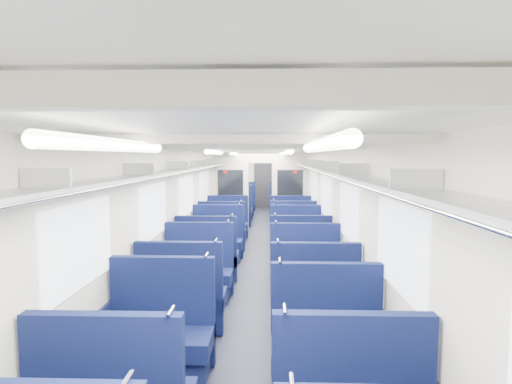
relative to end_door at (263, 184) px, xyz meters
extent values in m
cube|color=black|center=(0.00, -8.94, -1.00)|extent=(2.80, 18.00, 0.01)
cube|color=silver|center=(0.00, -8.94, 1.35)|extent=(2.80, 18.00, 0.01)
cube|color=beige|center=(-1.40, -8.94, 0.18)|extent=(0.02, 18.00, 2.35)
cube|color=#101638|center=(-1.39, -8.94, -0.65)|extent=(0.03, 17.90, 0.70)
cube|color=beige|center=(1.40, -8.94, 0.18)|extent=(0.02, 18.00, 2.35)
cube|color=#101638|center=(1.39, -8.94, -0.65)|extent=(0.03, 17.90, 0.70)
cube|color=beige|center=(0.00, 0.06, 0.18)|extent=(2.80, 0.02, 2.35)
cube|color=#B2B5BA|center=(-1.22, -8.94, 0.97)|extent=(0.34, 17.40, 0.04)
cylinder|color=silver|center=(-1.04, -8.94, 0.95)|extent=(0.02, 17.40, 0.02)
cube|color=#B2B5BA|center=(-1.22, -14.94, 1.05)|extent=(0.34, 0.03, 0.14)
cube|color=#B2B5BA|center=(-1.22, -12.94, 1.05)|extent=(0.34, 0.03, 0.14)
cube|color=#B2B5BA|center=(-1.22, -10.94, 1.05)|extent=(0.34, 0.03, 0.14)
cube|color=#B2B5BA|center=(-1.22, -8.94, 1.05)|extent=(0.34, 0.03, 0.14)
cube|color=#B2B5BA|center=(-1.22, -6.94, 1.05)|extent=(0.34, 0.03, 0.14)
cube|color=#B2B5BA|center=(-1.22, -4.94, 1.05)|extent=(0.34, 0.03, 0.14)
cube|color=#B2B5BA|center=(-1.22, -2.94, 1.05)|extent=(0.34, 0.03, 0.14)
cube|color=#B2B5BA|center=(-1.22, -0.94, 1.05)|extent=(0.34, 0.03, 0.14)
cube|color=#B2B5BA|center=(1.22, -8.94, 0.97)|extent=(0.34, 17.40, 0.04)
cylinder|color=silver|center=(1.04, -8.94, 0.95)|extent=(0.02, 17.40, 0.02)
cube|color=#B2B5BA|center=(1.22, -14.94, 1.05)|extent=(0.34, 0.03, 0.14)
cube|color=#B2B5BA|center=(1.22, -12.94, 1.05)|extent=(0.34, 0.03, 0.14)
cube|color=#B2B5BA|center=(1.22, -10.94, 1.05)|extent=(0.34, 0.03, 0.14)
cube|color=#B2B5BA|center=(1.22, -8.94, 1.05)|extent=(0.34, 0.03, 0.14)
cube|color=#B2B5BA|center=(1.22, -6.94, 1.05)|extent=(0.34, 0.03, 0.14)
cube|color=#B2B5BA|center=(1.22, -4.94, 1.05)|extent=(0.34, 0.03, 0.14)
cube|color=#B2B5BA|center=(1.22, -2.94, 1.05)|extent=(0.34, 0.03, 0.14)
cube|color=#B2B5BA|center=(1.22, -0.94, 1.05)|extent=(0.34, 0.03, 0.14)
cube|color=white|center=(-1.38, -14.14, 0.42)|extent=(0.02, 1.30, 0.75)
cube|color=white|center=(-1.38, -11.84, 0.42)|extent=(0.02, 1.30, 0.75)
cube|color=white|center=(-1.38, -9.54, 0.42)|extent=(0.02, 1.30, 0.75)
cube|color=white|center=(-1.38, -7.24, 0.42)|extent=(0.02, 1.30, 0.75)
cube|color=white|center=(-1.38, -4.44, 0.42)|extent=(0.02, 1.30, 0.75)
cube|color=white|center=(-1.38, -2.14, 0.42)|extent=(0.02, 1.30, 0.75)
cube|color=white|center=(1.38, -14.14, 0.42)|extent=(0.02, 1.30, 0.75)
cube|color=white|center=(1.38, -11.84, 0.42)|extent=(0.02, 1.30, 0.75)
cube|color=white|center=(1.38, -9.54, 0.42)|extent=(0.02, 1.30, 0.75)
cube|color=white|center=(1.38, -7.24, 0.42)|extent=(0.02, 1.30, 0.75)
cube|color=white|center=(1.38, -4.44, 0.42)|extent=(0.02, 1.30, 0.75)
cube|color=white|center=(1.38, -2.14, 0.42)|extent=(0.02, 1.30, 0.75)
cube|color=beige|center=(0.00, -16.94, 1.31)|extent=(2.70, 0.06, 0.06)
cube|color=beige|center=(0.00, -14.94, 1.31)|extent=(2.70, 0.06, 0.06)
cube|color=beige|center=(0.00, -12.94, 1.31)|extent=(2.70, 0.06, 0.06)
cube|color=beige|center=(0.00, -10.94, 1.31)|extent=(2.70, 0.06, 0.06)
cube|color=beige|center=(0.00, -8.94, 1.31)|extent=(2.70, 0.06, 0.06)
cube|color=beige|center=(0.00, -6.94, 1.31)|extent=(2.70, 0.06, 0.06)
cube|color=beige|center=(0.00, -4.94, 1.31)|extent=(2.70, 0.06, 0.06)
cube|color=beige|center=(0.00, -2.94, 1.31)|extent=(2.70, 0.06, 0.06)
cube|color=beige|center=(0.00, -0.94, 1.31)|extent=(2.70, 0.06, 0.06)
cylinder|color=white|center=(-0.55, -15.44, 1.26)|extent=(0.07, 1.60, 0.07)
cylinder|color=white|center=(-0.55, -11.44, 1.26)|extent=(0.07, 1.60, 0.07)
cylinder|color=white|center=(-0.55, -7.94, 1.26)|extent=(0.07, 1.60, 0.07)
cylinder|color=white|center=(-0.55, -3.44, 1.26)|extent=(0.07, 1.60, 0.07)
cylinder|color=white|center=(0.55, -15.44, 1.26)|extent=(0.07, 1.60, 0.07)
cylinder|color=white|center=(0.55, -11.44, 1.26)|extent=(0.07, 1.60, 0.07)
cylinder|color=white|center=(0.55, -7.94, 1.26)|extent=(0.07, 1.60, 0.07)
cylinder|color=white|center=(0.55, -3.44, 1.26)|extent=(0.07, 1.60, 0.07)
cube|color=black|center=(0.00, 0.00, 0.00)|extent=(0.75, 0.06, 2.00)
cube|color=beige|center=(-0.88, -5.47, 0.18)|extent=(1.05, 0.08, 2.35)
cube|color=black|center=(-0.87, -5.52, 0.40)|extent=(0.76, 0.02, 0.80)
cylinder|color=red|center=(-1.02, -5.53, 0.75)|extent=(0.12, 0.01, 0.12)
cube|color=beige|center=(0.88, -5.47, 0.18)|extent=(1.05, 0.08, 2.35)
cube|color=black|center=(0.87, -5.52, 0.40)|extent=(0.76, 0.02, 0.80)
cylinder|color=red|center=(1.02, -5.53, 0.75)|extent=(0.12, 0.01, 0.12)
cube|color=beige|center=(0.00, -5.47, 1.17)|extent=(0.70, 0.08, 0.35)
cylinder|color=silver|center=(-0.37, -15.89, 0.19)|extent=(0.02, 0.16, 0.02)
cylinder|color=silver|center=(0.37, -15.89, 0.19)|extent=(0.02, 0.16, 0.02)
cylinder|color=silver|center=(-0.37, -15.04, 0.19)|extent=(0.02, 0.16, 0.02)
cylinder|color=silver|center=(0.37, -14.98, 0.19)|extent=(0.02, 0.16, 0.02)
cube|color=#0E1743|center=(-0.83, -13.73, -0.63)|extent=(1.08, 0.56, 0.18)
cube|color=#0E1438|center=(-0.83, -13.73, -0.86)|extent=(0.99, 0.45, 0.28)
cube|color=#0E1743|center=(-0.83, -13.50, -0.41)|extent=(1.08, 0.10, 1.15)
cylinder|color=silver|center=(-0.37, -13.50, 0.19)|extent=(0.02, 0.16, 0.02)
cube|color=#0E1743|center=(0.83, -13.92, -0.63)|extent=(1.08, 0.56, 0.18)
cube|color=#0E1438|center=(0.83, -13.92, -0.86)|extent=(0.99, 0.45, 0.28)
cube|color=#0E1743|center=(0.83, -13.69, -0.41)|extent=(1.08, 0.10, 1.15)
cylinder|color=silver|center=(0.37, -13.69, 0.19)|extent=(0.02, 0.16, 0.02)
cube|color=#0E1743|center=(-0.83, -12.52, -0.63)|extent=(1.08, 0.56, 0.18)
cube|color=#0E1438|center=(-0.83, -12.52, -0.86)|extent=(0.99, 0.45, 0.28)
cube|color=#0E1743|center=(-0.83, -12.75, -0.41)|extent=(1.08, 0.10, 1.15)
cylinder|color=silver|center=(-0.37, -12.75, 0.19)|extent=(0.02, 0.16, 0.02)
cube|color=#0E1743|center=(0.83, -12.51, -0.63)|extent=(1.08, 0.56, 0.18)
cube|color=#0E1438|center=(0.83, -12.51, -0.86)|extent=(0.99, 0.45, 0.28)
cube|color=#0E1743|center=(0.83, -12.75, -0.41)|extent=(1.08, 0.10, 1.15)
cylinder|color=silver|center=(0.37, -12.75, 0.19)|extent=(0.02, 0.16, 0.02)
cube|color=#0E1743|center=(-0.83, -11.49, -0.63)|extent=(1.08, 0.56, 0.18)
cube|color=#0E1438|center=(-0.83, -11.49, -0.86)|extent=(0.99, 0.45, 0.28)
cube|color=#0E1743|center=(-0.83, -11.26, -0.41)|extent=(1.08, 0.10, 1.15)
cylinder|color=silver|center=(-0.37, -11.26, 0.19)|extent=(0.02, 0.16, 0.02)
cube|color=#0E1743|center=(0.83, -11.53, -0.63)|extent=(1.08, 0.56, 0.18)
cube|color=#0E1438|center=(0.83, -11.53, -0.86)|extent=(0.99, 0.45, 0.28)
cube|color=#0E1743|center=(0.83, -11.29, -0.41)|extent=(1.08, 0.10, 1.15)
cylinder|color=silver|center=(0.37, -11.29, 0.19)|extent=(0.02, 0.16, 0.02)
cube|color=#0E1743|center=(-0.83, -10.36, -0.63)|extent=(1.08, 0.56, 0.18)
cube|color=#0E1438|center=(-0.83, -10.36, -0.86)|extent=(0.99, 0.45, 0.28)
cube|color=#0E1743|center=(-0.83, -10.59, -0.41)|extent=(1.08, 0.10, 1.15)
cylinder|color=silver|center=(-0.37, -10.59, 0.19)|extent=(0.02, 0.16, 0.02)
cube|color=#0E1743|center=(0.83, -10.23, -0.63)|extent=(1.08, 0.56, 0.18)
cube|color=#0E1438|center=(0.83, -10.23, -0.86)|extent=(0.99, 0.45, 0.28)
cube|color=#0E1743|center=(0.83, -10.46, -0.41)|extent=(1.08, 0.10, 1.15)
cylinder|color=silver|center=(0.37, -10.46, 0.19)|extent=(0.02, 0.16, 0.02)
cube|color=#0E1743|center=(-0.83, -9.13, -0.63)|extent=(1.08, 0.56, 0.18)
cube|color=#0E1438|center=(-0.83, -9.13, -0.86)|extent=(0.99, 0.45, 0.28)
cube|color=#0E1743|center=(-0.83, -8.90, -0.41)|extent=(1.08, 0.10, 1.15)
cylinder|color=silver|center=(-0.37, -8.90, 0.19)|extent=(0.02, 0.16, 0.02)
cube|color=#0E1743|center=(0.83, -9.14, -0.63)|extent=(1.08, 0.56, 0.18)
cube|color=#0E1438|center=(0.83, -9.14, -0.86)|extent=(0.99, 0.45, 0.28)
cube|color=#0E1743|center=(0.83, -8.91, -0.41)|extent=(1.08, 0.10, 1.15)
cylinder|color=silver|center=(0.37, -8.91, 0.19)|extent=(0.02, 0.16, 0.02)
cube|color=#0E1743|center=(-0.83, -8.01, -0.63)|extent=(1.08, 0.56, 0.18)
cube|color=#0E1438|center=(-0.83, -8.01, -0.86)|extent=(0.99, 0.45, 0.28)
cube|color=#0E1743|center=(-0.83, -8.25, -0.41)|extent=(1.08, 0.10, 1.15)
cylinder|color=silver|center=(-0.37, -8.25, 0.19)|extent=(0.02, 0.16, 0.02)
cube|color=#0E1743|center=(0.83, -7.86, -0.63)|extent=(1.08, 0.56, 0.18)
cube|color=#0E1438|center=(0.83, -7.86, -0.86)|extent=(0.99, 0.45, 0.28)
cube|color=#0E1743|center=(0.83, -8.09, -0.41)|extent=(1.08, 0.10, 1.15)
cylinder|color=silver|center=(0.37, -8.09, 0.19)|extent=(0.02, 0.16, 0.02)
cube|color=#0E1743|center=(-0.83, -7.03, -0.63)|extent=(1.08, 0.56, 0.18)
cube|color=#0E1438|center=(-0.83, -7.03, -0.86)|extent=(0.99, 0.45, 0.28)
cube|color=#0E1743|center=(-0.83, -6.80, -0.41)|extent=(1.08, 0.10, 1.15)
cylinder|color=silver|center=(-0.37, -6.80, 0.19)|extent=(0.02, 0.16, 0.02)
cube|color=#0E1743|center=(0.83, -7.06, -0.63)|extent=(1.08, 0.56, 0.18)
cube|color=#0E1438|center=(0.83, -7.06, -0.86)|extent=(0.99, 0.45, 0.28)
cube|color=#0E1743|center=(0.83, -6.83, -0.41)|extent=(1.08, 0.10, 1.15)
cylinder|color=silver|center=(0.37, -6.83, 0.19)|extent=(0.02, 0.16, 0.02)
cube|color=#0E1743|center=(-0.83, -4.72, -0.63)|extent=(1.08, 0.56, 0.18)
cube|color=#0E1438|center=(-0.83, -4.72, -0.86)|extent=(0.99, 0.45, 0.28)
cube|color=#0E1743|center=(-0.83, -4.95, -0.41)|extent=(1.08, 0.10, 1.15)
cylinder|color=silver|center=(-0.37, -4.95, 0.19)|extent=(0.02, 0.16, 0.02)
cube|color=#0E1743|center=(0.83, -4.64, -0.63)|extent=(1.08, 0.56, 0.18)
cube|color=#0E1438|center=(0.83, -4.64, -0.86)|extent=(0.99, 0.45, 0.28)
cube|color=#0E1743|center=(0.83, -4.87, -0.41)|extent=(1.08, 0.10, 1.15)
cylinder|color=silver|center=(0.37, -4.87, 0.19)|extent=(0.02, 0.16, 0.02)
cube|color=#0E1743|center=(-0.83, -3.85, -0.63)|extent=(1.08, 0.56, 0.18)
cube|color=#0E1438|center=(-0.83, -3.85, -0.86)|extent=(0.99, 0.45, 0.28)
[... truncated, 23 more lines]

